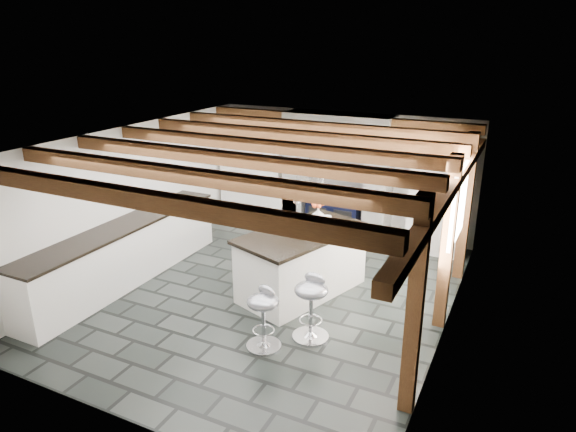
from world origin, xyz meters
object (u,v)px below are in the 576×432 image
at_px(bar_stool_near, 312,300).
at_px(bar_stool_far, 264,311).
at_px(kitchen_island, 302,262).
at_px(range_cooker, 336,211).

xyz_separation_m(bar_stool_near, bar_stool_far, (-0.43, -0.44, -0.04)).
xyz_separation_m(kitchen_island, bar_stool_far, (0.18, -1.51, 0.00)).
xyz_separation_m(range_cooker, bar_stool_far, (0.59, -3.95, 0.03)).
xyz_separation_m(range_cooker, bar_stool_near, (1.02, -3.51, 0.07)).
height_order(bar_stool_near, bar_stool_far, bar_stool_near).
relative_size(bar_stool_near, bar_stool_far, 1.08).
relative_size(range_cooker, bar_stool_near, 1.16).
distance_m(range_cooker, kitchen_island, 2.47).
distance_m(bar_stool_near, bar_stool_far, 0.62).
distance_m(kitchen_island, bar_stool_far, 1.52).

